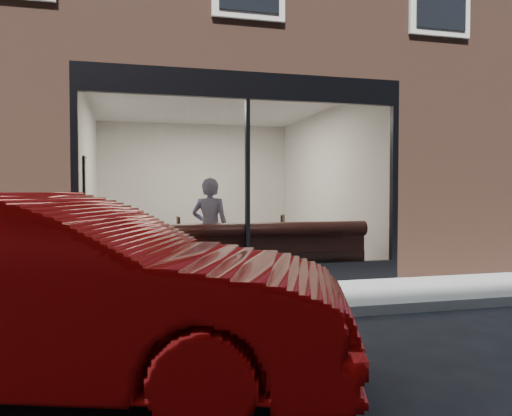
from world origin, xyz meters
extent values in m
plane|color=black|center=(0.00, 0.00, 0.00)|extent=(120.00, 120.00, 0.00)
cube|color=gray|center=(0.00, 1.00, 0.01)|extent=(40.00, 2.00, 0.01)
cube|color=gray|center=(0.00, -0.05, 0.06)|extent=(40.00, 0.10, 0.12)
cube|color=brown|center=(-3.75, 8.00, 1.60)|extent=(2.50, 12.00, 3.20)
cube|color=brown|center=(3.75, 8.00, 1.60)|extent=(2.50, 12.00, 3.20)
cube|color=brown|center=(0.00, 11.00, 1.60)|extent=(5.00, 6.00, 3.20)
plane|color=#2D2D30|center=(0.00, 5.00, 0.02)|extent=(6.00, 6.00, 0.00)
plane|color=white|center=(0.00, 5.00, 3.19)|extent=(6.00, 6.00, 0.00)
plane|color=silver|center=(0.00, 7.99, 1.60)|extent=(5.00, 0.00, 5.00)
plane|color=silver|center=(-2.49, 5.00, 1.60)|extent=(0.00, 6.00, 6.00)
plane|color=silver|center=(2.49, 5.00, 1.60)|extent=(0.00, 6.00, 6.00)
cube|color=black|center=(0.00, 2.05, 0.15)|extent=(5.00, 0.10, 0.30)
cube|color=black|center=(0.00, 2.05, 3.00)|extent=(5.00, 0.10, 0.40)
cube|color=black|center=(0.00, 2.05, 1.55)|extent=(0.06, 0.10, 2.50)
plane|color=white|center=(0.00, 2.02, 1.55)|extent=(4.80, 0.00, 4.80)
cube|color=#371614|center=(0.00, 2.45, 0.23)|extent=(4.00, 0.55, 0.45)
imported|color=#9FABD7|center=(-0.47, 2.67, 0.82)|extent=(0.71, 0.60, 1.64)
cube|color=#321D13|center=(-1.85, 3.22, 0.74)|extent=(0.70, 0.70, 0.04)
cube|color=#321D13|center=(0.93, 3.60, 0.74)|extent=(0.77, 0.77, 0.04)
cube|color=#321D13|center=(-1.03, 4.04, 0.24)|extent=(0.38, 0.38, 0.04)
cube|color=#321D13|center=(1.09, 4.36, 0.24)|extent=(0.60, 0.60, 0.04)
cube|color=white|center=(-2.45, 4.03, 1.62)|extent=(0.02, 0.56, 0.75)
imported|color=#AD0707|center=(-2.28, -1.41, 0.71)|extent=(4.56, 2.84, 1.42)
camera|label=1|loc=(-1.75, -5.24, 1.43)|focal=35.00mm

